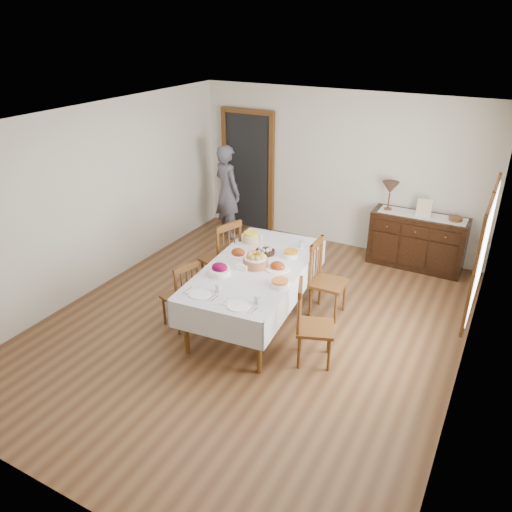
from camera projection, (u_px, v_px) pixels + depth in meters
The scene contains 26 objects.
ground at pixel (252, 325), 6.49m from camera, with size 6.00×6.00×0.00m, color brown.
room_shell at pixel (258, 193), 6.17m from camera, with size 5.02×6.02×2.65m.
dining_table at pixel (256, 273), 6.29m from camera, with size 1.37×2.39×0.79m.
chair_left_near at pixel (182, 294), 6.26m from camera, with size 0.48×0.48×0.92m.
chair_left_far at pixel (223, 257), 7.03m from camera, with size 0.58×0.58×1.11m.
chair_right_near at pixel (311, 323), 5.61m from camera, with size 0.54×0.54×1.00m.
chair_right_far at pixel (325, 278), 6.53m from camera, with size 0.44×0.44×1.04m.
sideboard at pixel (417, 241), 7.83m from camera, with size 1.44×0.53×0.86m.
person at pixel (227, 189), 8.75m from camera, with size 0.55×0.35×1.77m, color #504F5C.
bread_basket at pixel (255, 260), 6.22m from camera, with size 0.31×0.31×0.19m.
egg_basket at pixel (265, 251), 6.58m from camera, with size 0.26×0.26×0.10m.
ham_platter_a at pixel (238, 253), 6.54m from camera, with size 0.27×0.27×0.11m.
ham_platter_b at pixel (278, 267), 6.18m from camera, with size 0.31×0.31×0.11m.
beet_bowl at pixel (220, 270), 6.03m from camera, with size 0.27×0.27×0.15m.
carrot_bowl at pixel (291, 254), 6.48m from camera, with size 0.20×0.20×0.09m.
pineapple_bowl at pixel (251, 237), 6.90m from camera, with size 0.22×0.22×0.14m.
casserole_dish at pixel (280, 283), 5.79m from camera, with size 0.23×0.23×0.07m.
butter_dish at pixel (243, 267), 6.16m from camera, with size 0.15×0.10×0.07m.
setting_left at pixel (206, 292), 5.64m from camera, with size 0.43×0.31×0.10m.
setting_right at pixel (244, 303), 5.41m from camera, with size 0.43×0.31×0.10m.
glass_far_a at pixel (261, 238), 6.92m from camera, with size 0.06×0.06×0.10m.
glass_far_b at pixel (301, 244), 6.74m from camera, with size 0.07×0.07×0.11m.
runner at pixel (422, 215), 7.63m from camera, with size 1.30×0.35×0.01m.
table_lamp at pixel (390, 188), 7.70m from camera, with size 0.26×0.26×0.46m.
picture_frame at pixel (424, 208), 7.51m from camera, with size 0.22×0.08×0.28m.
deco_bowl at pixel (456, 219), 7.42m from camera, with size 0.20×0.20×0.06m.
Camera 1 is at (2.63, -4.78, 3.63)m, focal length 35.00 mm.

